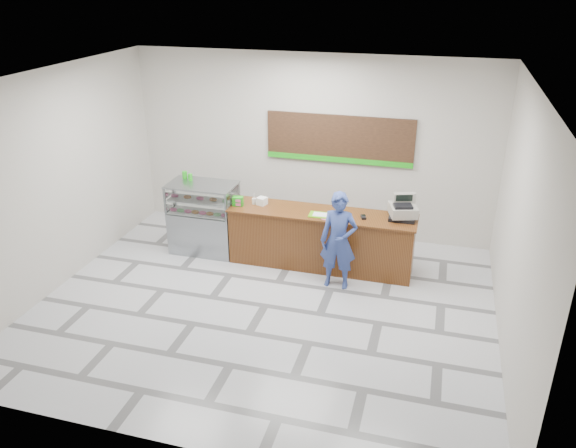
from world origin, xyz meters
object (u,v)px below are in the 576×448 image
(display_case, at_px, (204,217))
(sales_counter, at_px, (321,239))
(cash_register, at_px, (403,210))
(serving_tray, at_px, (320,215))
(customer, at_px, (339,241))

(display_case, bearing_deg, sales_counter, 0.01)
(display_case, distance_m, cash_register, 3.61)
(cash_register, bearing_deg, serving_tray, 173.46)
(cash_register, relative_size, serving_tray, 1.55)
(sales_counter, height_order, display_case, display_case)
(serving_tray, bearing_deg, customer, -49.28)
(sales_counter, distance_m, serving_tray, 0.54)
(cash_register, relative_size, customer, 0.34)
(cash_register, xyz_separation_m, customer, (-0.94, -0.73, -0.36))
(display_case, distance_m, customer, 2.71)
(serving_tray, height_order, customer, customer)
(customer, bearing_deg, sales_counter, 124.12)
(sales_counter, xyz_separation_m, display_case, (-2.22, -0.00, 0.16))
(sales_counter, bearing_deg, display_case, -179.99)
(serving_tray, xyz_separation_m, customer, (0.43, -0.47, -0.21))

